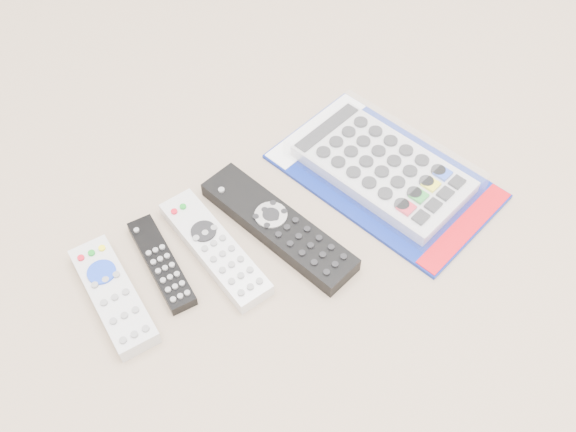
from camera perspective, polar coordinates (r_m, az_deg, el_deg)
remote_small_grey at (r=0.84m, az=-15.27°, el=-6.81°), size 0.07×0.18×0.03m
remote_slim_black at (r=0.86m, az=-11.18°, el=-4.14°), size 0.05×0.16×0.02m
remote_silver_dvd at (r=0.86m, az=-6.53°, el=-2.86°), size 0.05×0.20×0.02m
remote_large_black at (r=0.87m, az=-0.85°, el=-0.91°), size 0.10×0.25×0.03m
jumbo_remote_packaged at (r=0.94m, az=8.46°, el=4.31°), size 0.24×0.34×0.04m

